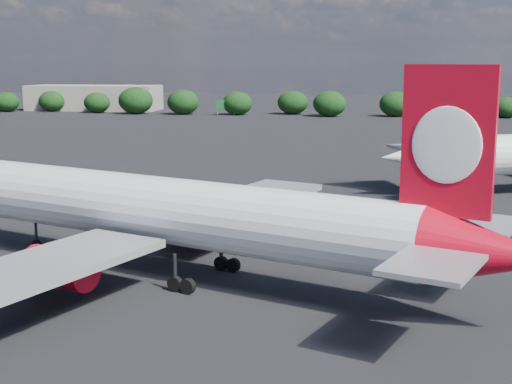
# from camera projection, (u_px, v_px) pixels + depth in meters

# --- Properties ---
(ground) EXTENTS (500.00, 500.00, 0.00)m
(ground) POSITION_uv_depth(u_px,v_px,m) (192.00, 183.00, 96.19)
(ground) COLOR black
(ground) RESTS_ON ground
(qantas_airliner) EXTENTS (47.54, 45.74, 16.10)m
(qantas_airliner) POSITION_uv_depth(u_px,v_px,m) (195.00, 216.00, 52.94)
(qantas_airliner) COLOR white
(qantas_airliner) RESTS_ON ground
(terminal_building) EXTENTS (42.00, 16.00, 8.00)m
(terminal_building) POSITION_uv_depth(u_px,v_px,m) (94.00, 98.00, 233.35)
(terminal_building) COLOR gray
(terminal_building) RESTS_ON ground
(highway_sign) EXTENTS (6.00, 0.30, 4.50)m
(highway_sign) POSITION_uv_depth(u_px,v_px,m) (226.00, 105.00, 211.02)
(highway_sign) COLOR #156B2F
(highway_sign) RESTS_ON ground
(billboard_yellow) EXTENTS (5.00, 0.30, 5.50)m
(billboard_yellow) POSITION_uv_depth(u_px,v_px,m) (328.00, 102.00, 212.28)
(billboard_yellow) COLOR gold
(billboard_yellow) RESTS_ON ground
(horizon_treeline) EXTENTS (203.48, 15.24, 8.15)m
(horizon_treeline) POSITION_uv_depth(u_px,v_px,m) (326.00, 103.00, 210.15)
(horizon_treeline) COLOR black
(horizon_treeline) RESTS_ON ground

